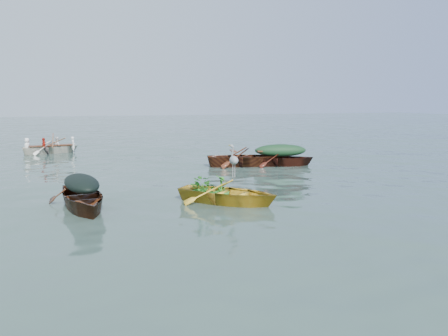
# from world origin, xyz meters

# --- Properties ---
(ground) EXTENTS (140.00, 140.00, 0.00)m
(ground) POSITION_xyz_m (0.00, 0.00, 0.00)
(ground) COLOR #3A5147
(ground) RESTS_ON ground
(yellow_dinghy) EXTENTS (3.47, 3.48, 0.94)m
(yellow_dinghy) POSITION_xyz_m (-0.97, -0.95, 0.00)
(yellow_dinghy) COLOR gold
(yellow_dinghy) RESTS_ON ground
(dark_covered_boat) EXTENTS (1.88, 3.99, 0.97)m
(dark_covered_boat) POSITION_xyz_m (-4.64, -0.18, 0.00)
(dark_covered_boat) COLOR #4F2812
(dark_covered_boat) RESTS_ON ground
(green_tarp_boat) EXTENTS (4.11, 2.33, 0.89)m
(green_tarp_boat) POSITION_xyz_m (3.58, 4.57, 0.00)
(green_tarp_boat) COLOR #531F13
(green_tarp_boat) RESTS_ON ground
(open_wooden_boat) EXTENTS (4.71, 2.49, 1.06)m
(open_wooden_boat) POSITION_xyz_m (2.18, 5.01, 0.00)
(open_wooden_boat) COLOR brown
(open_wooden_boat) RESTS_ON ground
(rowed_boat) EXTENTS (3.95, 1.74, 0.88)m
(rowed_boat) POSITION_xyz_m (-5.50, 12.64, 0.00)
(rowed_boat) COLOR white
(rowed_boat) RESTS_ON ground
(dark_tarp_cover) EXTENTS (1.03, 2.19, 0.40)m
(dark_tarp_cover) POSITION_xyz_m (-4.64, -0.18, 0.69)
(dark_tarp_cover) COLOR black
(dark_tarp_cover) RESTS_ON dark_covered_boat
(green_tarp_cover) EXTENTS (2.26, 1.28, 0.52)m
(green_tarp_cover) POSITION_xyz_m (3.58, 4.57, 0.70)
(green_tarp_cover) COLOR #17381F
(green_tarp_cover) RESTS_ON green_tarp_boat
(thwart_benches) EXTENTS (2.39, 1.38, 0.04)m
(thwart_benches) POSITION_xyz_m (2.18, 5.01, 0.55)
(thwart_benches) COLOR #552613
(thwart_benches) RESTS_ON open_wooden_boat
(heron) EXTENTS (0.48, 0.48, 0.92)m
(heron) POSITION_xyz_m (-0.62, -0.53, 0.93)
(heron) COLOR #96999E
(heron) RESTS_ON yellow_dinghy
(dinghy_weeds) EXTENTS (1.13, 1.13, 0.60)m
(dinghy_weeds) POSITION_xyz_m (-1.34, -0.54, 0.77)
(dinghy_weeds) COLOR #1D701E
(dinghy_weeds) RESTS_ON yellow_dinghy
(rowers) EXTENTS (2.80, 1.44, 0.76)m
(rowers) POSITION_xyz_m (-5.50, 12.64, 0.82)
(rowers) COLOR silver
(rowers) RESTS_ON rowed_boat
(oars) EXTENTS (1.01, 2.66, 0.06)m
(oars) POSITION_xyz_m (-5.50, 12.64, 0.47)
(oars) COLOR brown
(oars) RESTS_ON rowed_boat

